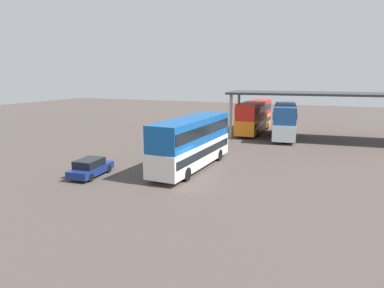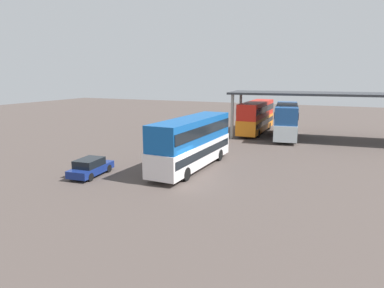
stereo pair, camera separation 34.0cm
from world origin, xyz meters
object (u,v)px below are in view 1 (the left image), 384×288
Objects in this scene: double_decker_near_canopy at (254,116)px; double_decker_main at (192,141)px; double_decker_mid_row at (285,119)px; parked_hatchback at (91,168)px.

double_decker_main is at bearing 177.74° from double_decker_near_canopy.
double_decker_mid_row is (4.96, 17.04, -0.04)m from double_decker_main.
double_decker_near_canopy is at bearing -21.26° from parked_hatchback.
double_decker_mid_row is (4.18, -2.23, -0.02)m from double_decker_near_canopy.
double_decker_near_canopy reaches higher than double_decker_mid_row.
double_decker_mid_row is at bearing -32.03° from parked_hatchback.
double_decker_mid_row reaches higher than parked_hatchback.
double_decker_near_canopy is 1.06× the size of double_decker_mid_row.
parked_hatchback is at bearing 132.17° from double_decker_main.
double_decker_main is at bearing 156.18° from double_decker_mid_row.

